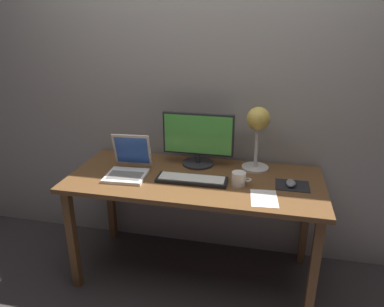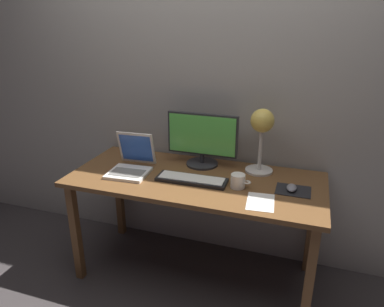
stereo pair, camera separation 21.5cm
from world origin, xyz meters
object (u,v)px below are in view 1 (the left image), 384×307
Objects in this scene: monitor at (198,138)px; laptop at (129,163)px; desk_lamp at (258,126)px; keyboard_main at (192,179)px; mouse at (291,183)px; coffee_mug at (239,179)px.

laptop is (-0.41, -0.24, -0.12)m from monitor.
monitor is 0.40m from desk_lamp.
laptop is (-0.42, 0.03, 0.06)m from keyboard_main.
keyboard_main is at bearing -142.75° from desk_lamp.
laptop reaches higher than mouse.
laptop is 0.71m from coffee_mug.
coffee_mug is at bearing -106.61° from desk_lamp.
coffee_mug is (-0.31, -0.05, 0.02)m from mouse.
keyboard_main is 0.43m from laptop.
keyboard_main is 4.60× the size of mouse.
laptop is at bearing -178.56° from mouse.
desk_lamp is at bearing 37.25° from keyboard_main.
monitor is 1.55× the size of laptop.
coffee_mug is at bearing -41.40° from monitor.
desk_lamp is 3.49× the size of coffee_mug.
laptop is at bearing -149.35° from monitor.
coffee_mug is (0.71, -0.03, -0.03)m from laptop.
laptop reaches higher than keyboard_main.
mouse is at bearing -19.38° from monitor.
desk_lamp reaches higher than laptop.
coffee_mug is (-0.08, -0.28, -0.26)m from desk_lamp.
keyboard_main is 1.05× the size of desk_lamp.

